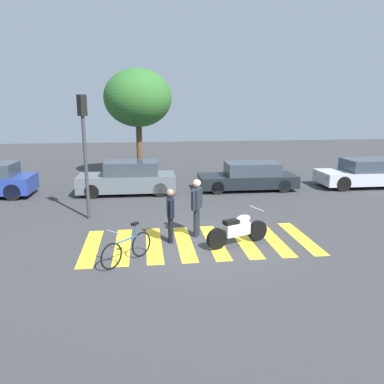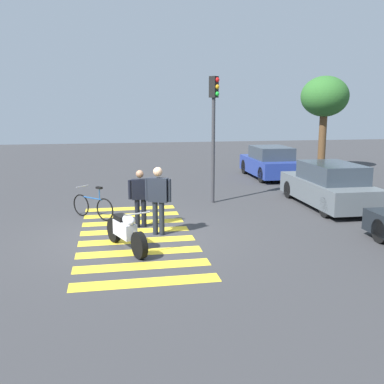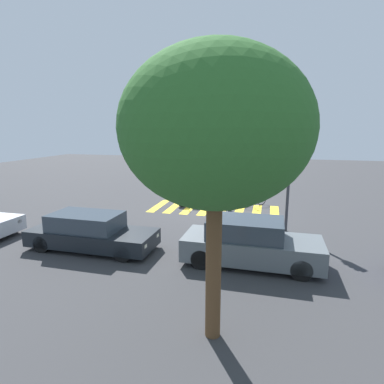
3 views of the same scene
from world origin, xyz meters
name	(u,v)px [view 2 (image 2 of 3)]	position (x,y,z in m)	size (l,w,h in m)	color
ground_plane	(136,236)	(0.00, 0.00, 0.00)	(60.00, 60.00, 0.00)	#38383A
police_motorcycle	(126,231)	(1.07, -0.30, 0.45)	(1.97, 0.98, 1.02)	black
leaning_bicycle	(93,206)	(-2.07, -1.16, 0.38)	(1.25, 1.23, 1.00)	black
officer_on_foot	(158,196)	(0.00, 0.59, 1.04)	(0.40, 0.65, 1.79)	#1E232D
officer_by_motorcycle	(140,195)	(-0.84, 0.18, 0.91)	(0.21, 0.65, 1.61)	black
crosswalk_stripes	(136,236)	(0.00, 0.00, 0.00)	(6.75, 2.90, 0.01)	yellow
car_blue_hatchback	(270,163)	(-8.41, 6.79, 0.71)	(4.02, 1.86, 1.49)	black
car_grey_coupe	(329,186)	(-2.29, 6.59, 0.70)	(4.37, 1.80, 1.48)	black
traffic_light_pole	(214,119)	(-3.56, 2.90, 2.89)	(0.34, 0.34, 4.31)	#38383D
street_tree_near	(325,98)	(-10.38, 10.39, 3.75)	(2.44, 2.44, 4.87)	brown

